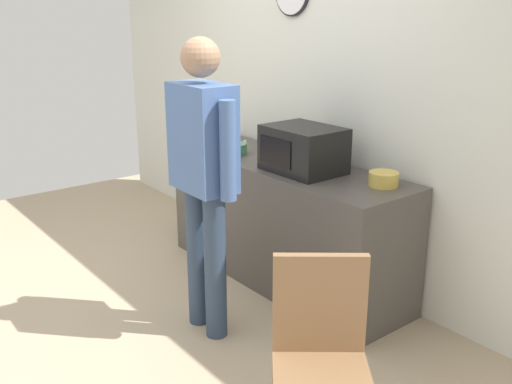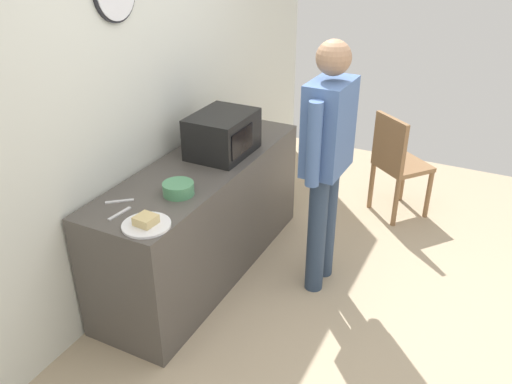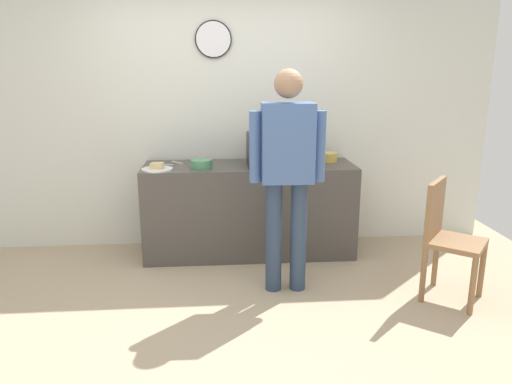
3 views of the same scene
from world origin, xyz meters
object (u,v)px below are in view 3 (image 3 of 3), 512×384
spoon_utensil (177,163)px  microwave (274,150)px  salad_bowl (201,164)px  fork_utensil (164,165)px  wooden_chair (447,234)px  sandwich_plate (157,168)px  cereal_bowl (328,157)px  person_standing (287,165)px

spoon_utensil → microwave: bearing=-12.2°
salad_bowl → fork_utensil: salad_bowl is taller
microwave → spoon_utensil: size_ratio=2.94×
wooden_chair → sandwich_plate: bearing=158.5°
microwave → cereal_bowl: size_ratio=2.76×
microwave → person_standing: 0.79m
salad_bowl → wooden_chair: 2.17m
cereal_bowl → wooden_chair: (0.68, -1.18, -0.40)m
microwave → fork_utensil: (-1.03, 0.10, -0.15)m
person_standing → wooden_chair: size_ratio=1.88×
sandwich_plate → fork_utensil: 0.23m
microwave → wooden_chair: size_ratio=0.53×
salad_bowl → cereal_bowl: cereal_bowl is taller
sandwich_plate → cereal_bowl: cereal_bowl is taller
wooden_chair → person_standing: bearing=169.0°
spoon_utensil → person_standing: 1.36m
fork_utensil → person_standing: 1.38m
spoon_utensil → person_standing: person_standing is taller
cereal_bowl → person_standing: (-0.54, -0.94, 0.12)m
cereal_bowl → spoon_utensil: size_ratio=1.07×
salad_bowl → cereal_bowl: (1.23, 0.22, 0.00)m
spoon_utensil → wooden_chair: (2.15, -1.22, -0.36)m
fork_utensil → cereal_bowl: bearing=2.0°
cereal_bowl → fork_utensil: bearing=-178.0°
fork_utensil → spoon_utensil: size_ratio=1.00×
fork_utensil → spoon_utensil: same height
sandwich_plate → wooden_chair: size_ratio=0.29×
microwave → cereal_bowl: 0.58m
sandwich_plate → salad_bowl: 0.40m
salad_bowl → fork_utensil: size_ratio=1.15×
microwave → wooden_chair: bearing=-39.9°
spoon_utensil → person_standing: (0.93, -0.99, 0.16)m
spoon_utensil → cereal_bowl: bearing=-1.7°
wooden_chair → spoon_utensil: bearing=150.3°
salad_bowl → cereal_bowl: 1.25m
sandwich_plate → wooden_chair: bearing=-21.5°
cereal_bowl → fork_utensil: size_ratio=1.07×
microwave → wooden_chair: (1.23, -1.03, -0.51)m
sandwich_plate → wooden_chair: (2.30, -0.91, -0.38)m
salad_bowl → person_standing: bearing=-46.4°
salad_bowl → fork_utensil: bearing=154.5°
sandwich_plate → fork_utensil: sandwich_plate is taller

